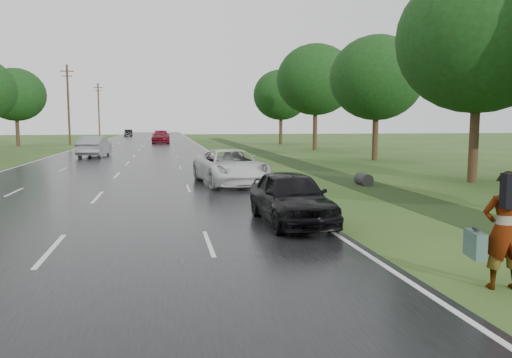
{
  "coord_description": "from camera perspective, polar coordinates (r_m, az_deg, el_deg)",
  "views": [
    {
      "loc": [
        2.52,
        -11.44,
        2.86
      ],
      "look_at": [
        5.0,
        2.02,
        1.3
      ],
      "focal_mm": 35.0,
      "sensor_mm": 36.0,
      "label": 1
    }
  ],
  "objects": [
    {
      "name": "ground",
      "position": [
        12.06,
        -22.39,
        -7.72
      ],
      "size": [
        220.0,
        220.0,
        0.0
      ],
      "primitive_type": "plane",
      "color": "#294D1B",
      "rests_on": "ground"
    },
    {
      "name": "road",
      "position": [
        56.57,
        -13.01,
        3.46
      ],
      "size": [
        14.0,
        180.0,
        0.04
      ],
      "primitive_type": "cube",
      "color": "black",
      "rests_on": "ground"
    },
    {
      "name": "edge_stripe_east",
      "position": [
        56.67,
        -6.17,
        3.62
      ],
      "size": [
        0.12,
        180.0,
        0.01
      ],
      "primitive_type": "cube",
      "color": "silver",
      "rests_on": "road"
    },
    {
      "name": "edge_stripe_west",
      "position": [
        57.26,
        -19.79,
        3.3
      ],
      "size": [
        0.12,
        180.0,
        0.01
      ],
      "primitive_type": "cube",
      "color": "silver",
      "rests_on": "road"
    },
    {
      "name": "center_line",
      "position": [
        56.56,
        -13.01,
        3.48
      ],
      "size": [
        0.12,
        180.0,
        0.01
      ],
      "primitive_type": "cube",
      "color": "silver",
      "rests_on": "road"
    },
    {
      "name": "drainage_ditch",
      "position": [
        31.58,
        6.12,
        1.33
      ],
      "size": [
        2.2,
        120.0,
        0.56
      ],
      "color": "#1D3113",
      "rests_on": "ground"
    },
    {
      "name": "utility_pole_far",
      "position": [
        67.5,
        -20.65,
        8.07
      ],
      "size": [
        1.6,
        0.26,
        10.0
      ],
      "color": "#3B2A18",
      "rests_on": "ground"
    },
    {
      "name": "utility_pole_distant",
      "position": [
        97.18,
        -17.53,
        7.58
      ],
      "size": [
        1.6,
        0.26,
        10.0
      ],
      "color": "#3B2A18",
      "rests_on": "ground"
    },
    {
      "name": "tree_east_b",
      "position": [
        26.15,
        24.12,
        14.35
      ],
      "size": [
        7.6,
        7.6,
        10.11
      ],
      "color": "#3B2A18",
      "rests_on": "ground"
    },
    {
      "name": "tree_east_c",
      "position": [
        38.89,
        13.63,
        11.15
      ],
      "size": [
        7.0,
        7.0,
        9.29
      ],
      "color": "#3B2A18",
      "rests_on": "ground"
    },
    {
      "name": "tree_east_d",
      "position": [
        51.92,
        6.83,
        11.2
      ],
      "size": [
        8.0,
        8.0,
        10.76
      ],
      "color": "#3B2A18",
      "rests_on": "ground"
    },
    {
      "name": "tree_east_f",
      "position": [
        65.28,
        2.87,
        9.58
      ],
      "size": [
        7.2,
        7.2,
        9.62
      ],
      "color": "#3B2A18",
      "rests_on": "ground"
    },
    {
      "name": "tree_west_f",
      "position": [
        66.81,
        -25.78,
        8.67
      ],
      "size": [
        7.0,
        7.0,
        9.29
      ],
      "color": "#3B2A18",
      "rests_on": "ground"
    },
    {
      "name": "pedestrian",
      "position": [
        9.51,
        26.4,
        -5.12
      ],
      "size": [
        0.97,
        0.95,
        2.05
      ],
      "rotation": [
        0.0,
        0.0,
        2.94
      ],
      "color": "#A5998C",
      "rests_on": "ground"
    },
    {
      "name": "white_pickup",
      "position": [
        22.84,
        -2.91,
        1.4
      ],
      "size": [
        3.3,
        5.98,
        1.58
      ],
      "primitive_type": "imported",
      "rotation": [
        0.0,
        0.0,
        0.12
      ],
      "color": "silver",
      "rests_on": "road"
    },
    {
      "name": "dark_sedan",
      "position": [
        14.04,
        4.03,
        -2.05
      ],
      "size": [
        1.89,
        4.38,
        1.47
      ],
      "primitive_type": "imported",
      "rotation": [
        0.0,
        0.0,
        0.04
      ],
      "color": "black",
      "rests_on": "road"
    },
    {
      "name": "silver_sedan",
      "position": [
        43.07,
        -17.96,
        3.57
      ],
      "size": [
        2.31,
        5.35,
        1.71
      ],
      "primitive_type": "imported",
      "rotation": [
        0.0,
        0.0,
        3.04
      ],
      "color": "gray",
      "rests_on": "road"
    },
    {
      "name": "far_car_red",
      "position": [
        69.31,
        -10.82,
        4.77
      ],
      "size": [
        2.47,
        5.95,
        1.72
      ],
      "primitive_type": "imported",
      "rotation": [
        0.0,
        0.0,
        -0.01
      ],
      "color": "maroon",
      "rests_on": "road"
    },
    {
      "name": "far_car_dark",
      "position": [
        104.91,
        -14.42,
        5.13
      ],
      "size": [
        2.07,
        4.31,
        1.36
      ],
      "primitive_type": "imported",
      "rotation": [
        0.0,
        0.0,
        3.3
      ],
      "color": "black",
      "rests_on": "road"
    }
  ]
}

